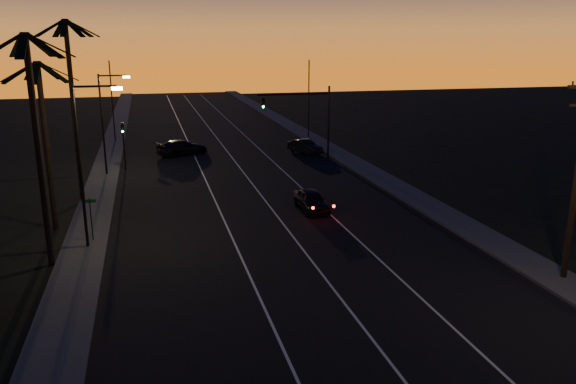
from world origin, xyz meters
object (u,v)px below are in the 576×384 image
object	(u,v)px
lead_car	(311,200)
right_car	(305,147)
signal_mast	(305,110)
cross_car	(182,147)

from	to	relation	value
lead_car	right_car	xyz separation A→B (m)	(5.01, 19.20, -0.01)
signal_mast	lead_car	xyz separation A→B (m)	(-4.07, -16.07, -4.08)
signal_mast	lead_car	distance (m)	17.07
cross_car	signal_mast	bearing A→B (deg)	-25.13
right_car	cross_car	bearing A→B (deg)	170.01
lead_car	right_car	world-z (taller)	lead_car
lead_car	right_car	distance (m)	19.84
signal_mast	lead_car	world-z (taller)	signal_mast
lead_car	right_car	bearing A→B (deg)	75.37
lead_car	cross_car	distance (m)	22.52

